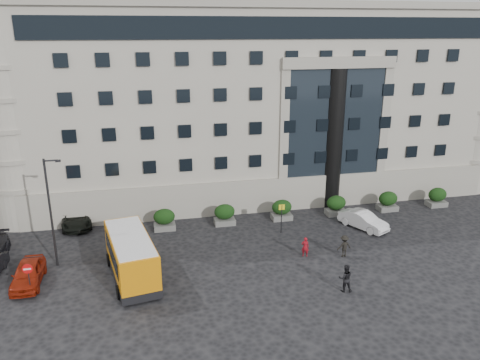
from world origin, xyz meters
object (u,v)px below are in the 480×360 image
object	(u,v)px
parked_car_d	(75,218)
pedestrian_b	(345,278)
parked_car_a	(28,274)
hedge_f	(437,197)
bus_stop_sign	(282,214)
white_taxi	(363,220)
pedestrian_c	(344,246)
hedge_e	(388,201)
hedge_d	(336,205)
hedge_a	(164,219)
red_truck	(11,200)
hedge_b	(225,214)
street_lamp	(51,209)
no_entry_sign	(28,274)
pedestrian_a	(305,247)
hedge_c	(282,210)
minibus	(131,255)

from	to	relation	value
parked_car_d	pedestrian_b	world-z (taller)	pedestrian_b
parked_car_a	parked_car_d	xyz separation A→B (m)	(1.96, 9.61, -0.03)
hedge_f	bus_stop_sign	world-z (taller)	bus_stop_sign
white_taxi	pedestrian_c	xyz separation A→B (m)	(-3.82, -4.56, 0.13)
hedge_e	pedestrian_b	xyz separation A→B (m)	(-9.95, -12.46, 0.01)
hedge_d	white_taxi	size ratio (longest dim) A/B	0.42
hedge_a	red_truck	distance (m)	14.96
hedge_b	parked_car_d	xyz separation A→B (m)	(-12.70, 2.51, -0.20)
bus_stop_sign	pedestrian_c	xyz separation A→B (m)	(3.33, -5.11, -0.88)
hedge_d	pedestrian_c	world-z (taller)	hedge_d
hedge_b	hedge_d	size ratio (longest dim) A/B	1.00
hedge_d	street_lamp	bearing A→B (deg)	-168.47
hedge_e	no_entry_sign	distance (m)	31.09
parked_car_a	white_taxi	xyz separation A→B (m)	(26.11, 3.75, -0.03)
hedge_b	parked_car_a	size ratio (longest dim) A/B	0.41
bus_stop_sign	pedestrian_a	world-z (taller)	bus_stop_sign
hedge_e	pedestrian_b	distance (m)	15.95
parked_car_d	white_taxi	distance (m)	24.85
hedge_c	parked_car_d	xyz separation A→B (m)	(-17.90, 2.51, -0.20)
hedge_e	pedestrian_c	bearing A→B (deg)	-135.23
hedge_c	pedestrian_c	world-z (taller)	hedge_c
parked_car_d	hedge_b	bearing A→B (deg)	-21.08
hedge_c	hedge_f	xyz separation A→B (m)	(15.60, 0.00, 0.00)
bus_stop_sign	hedge_d	bearing A→B (deg)	24.66
minibus	hedge_a	bearing A→B (deg)	60.85
hedge_c	parked_car_a	world-z (taller)	hedge_c
parked_car_a	pedestrian_a	world-z (taller)	pedestrian_a
red_truck	minibus	bearing A→B (deg)	-53.02
hedge_b	parked_car_d	world-z (taller)	hedge_b
hedge_a	street_lamp	size ratio (longest dim) A/B	0.23
street_lamp	pedestrian_b	world-z (taller)	street_lamp
parked_car_a	pedestrian_b	world-z (taller)	pedestrian_b
hedge_a	hedge_c	world-z (taller)	same
red_truck	street_lamp	bearing A→B (deg)	-64.09
hedge_a	no_entry_sign	bearing A→B (deg)	-135.52
hedge_c	pedestrian_b	world-z (taller)	pedestrian_b
street_lamp	parked_car_d	xyz separation A→B (m)	(0.44, 7.31, -3.64)
no_entry_sign	pedestrian_a	distance (m)	19.08
hedge_a	parked_car_a	world-z (taller)	hedge_a
hedge_a	white_taxi	distance (m)	16.98
no_entry_sign	street_lamp	bearing A→B (deg)	75.28
hedge_f	minibus	world-z (taller)	minibus
red_truck	pedestrian_c	size ratio (longest dim) A/B	2.99
hedge_d	bus_stop_sign	bearing A→B (deg)	-155.34
hedge_c	parked_car_d	bearing A→B (deg)	172.01
hedge_d	red_truck	bearing A→B (deg)	167.58
hedge_f	street_lamp	bearing A→B (deg)	-171.95
minibus	no_entry_sign	bearing A→B (deg)	-179.88
hedge_c	hedge_e	xyz separation A→B (m)	(10.40, 0.00, 0.00)
street_lamp	parked_car_d	world-z (taller)	street_lamp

